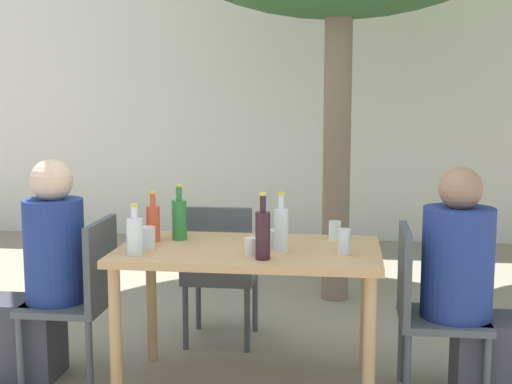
% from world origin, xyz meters
% --- Properties ---
extents(cafe_building_wall, '(10.00, 0.08, 2.80)m').
position_xyz_m(cafe_building_wall, '(0.00, 3.95, 1.40)').
color(cafe_building_wall, white).
rests_on(cafe_building_wall, ground_plane).
extents(dining_table_front, '(1.36, 0.77, 0.76)m').
position_xyz_m(dining_table_front, '(0.00, 0.00, 0.67)').
color(dining_table_front, tan).
rests_on(dining_table_front, ground_plane).
extents(patio_chair_0, '(0.44, 0.44, 0.89)m').
position_xyz_m(patio_chair_0, '(-0.91, 0.00, 0.50)').
color(patio_chair_0, '#474C51').
rests_on(patio_chair_0, ground_plane).
extents(patio_chair_1, '(0.44, 0.44, 0.89)m').
position_xyz_m(patio_chair_1, '(0.91, 0.00, 0.50)').
color(patio_chair_1, '#474C51').
rests_on(patio_chair_1, ground_plane).
extents(patio_chair_2, '(0.44, 0.44, 0.89)m').
position_xyz_m(patio_chair_2, '(-0.27, 0.62, 0.50)').
color(patio_chair_2, '#474C51').
rests_on(patio_chair_2, ground_plane).
extents(person_seated_0, '(0.56, 0.32, 1.21)m').
position_xyz_m(person_seated_0, '(-1.14, -0.00, 0.54)').
color(person_seated_0, '#383842').
rests_on(person_seated_0, ground_plane).
extents(person_seated_1, '(0.58, 0.36, 1.20)m').
position_xyz_m(person_seated_1, '(1.14, -0.00, 0.54)').
color(person_seated_1, '#383842').
rests_on(person_seated_1, ground_plane).
extents(soda_bottle_0, '(0.07, 0.07, 0.27)m').
position_xyz_m(soda_bottle_0, '(-0.53, 0.08, 0.87)').
color(soda_bottle_0, '#DB4C2D').
rests_on(soda_bottle_0, dining_table_front).
extents(wine_bottle_1, '(0.07, 0.07, 0.32)m').
position_xyz_m(wine_bottle_1, '(0.10, -0.25, 0.89)').
color(wine_bottle_1, '#331923').
rests_on(wine_bottle_1, dining_table_front).
extents(water_bottle_2, '(0.08, 0.08, 0.26)m').
position_xyz_m(water_bottle_2, '(-0.54, -0.23, 0.86)').
color(water_bottle_2, silver).
rests_on(water_bottle_2, dining_table_front).
extents(green_bottle_3, '(0.08, 0.08, 0.31)m').
position_xyz_m(green_bottle_3, '(-0.40, 0.15, 0.88)').
color(green_bottle_3, '#287A38').
rests_on(green_bottle_3, dining_table_front).
extents(water_bottle_4, '(0.07, 0.07, 0.30)m').
position_xyz_m(water_bottle_4, '(0.17, -0.06, 0.88)').
color(water_bottle_4, silver).
rests_on(water_bottle_4, dining_table_front).
extents(drinking_glass_0, '(0.08, 0.08, 0.11)m').
position_xyz_m(drinking_glass_0, '(-0.52, -0.08, 0.82)').
color(drinking_glass_0, silver).
rests_on(drinking_glass_0, dining_table_front).
extents(drinking_glass_1, '(0.07, 0.07, 0.09)m').
position_xyz_m(drinking_glass_1, '(0.04, -0.16, 0.81)').
color(drinking_glass_1, silver).
rests_on(drinking_glass_1, dining_table_front).
extents(drinking_glass_2, '(0.08, 0.08, 0.09)m').
position_xyz_m(drinking_glass_2, '(0.13, 0.02, 0.81)').
color(drinking_glass_2, silver).
rests_on(drinking_glass_2, dining_table_front).
extents(drinking_glass_3, '(0.07, 0.07, 0.10)m').
position_xyz_m(drinking_glass_3, '(0.44, 0.26, 0.82)').
color(drinking_glass_3, white).
rests_on(drinking_glass_3, dining_table_front).
extents(drinking_glass_4, '(0.07, 0.07, 0.13)m').
position_xyz_m(drinking_glass_4, '(0.49, -0.09, 0.83)').
color(drinking_glass_4, silver).
rests_on(drinking_glass_4, dining_table_front).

